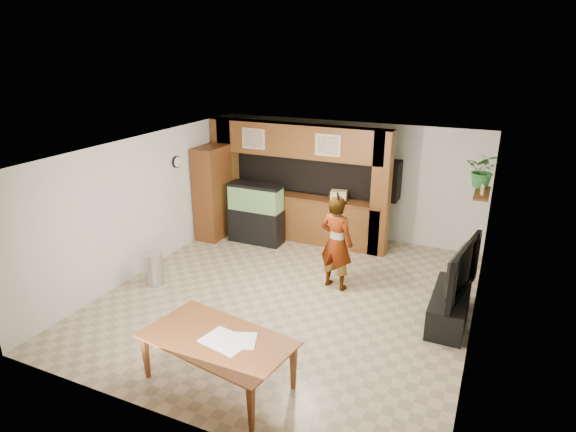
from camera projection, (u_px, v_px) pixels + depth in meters
The scene contains 21 objects.
floor at pixel (289, 296), 8.45m from camera, with size 6.50×6.50×0.00m, color tan.
ceiling at pixel (289, 150), 7.58m from camera, with size 6.50×6.50×0.00m, color white.
wall_back at pixel (348, 180), 10.80m from camera, with size 6.00×6.00×0.00m, color beige.
wall_left at pixel (146, 204), 9.18m from camera, with size 6.50×6.50×0.00m, color beige.
wall_right at pixel (481, 258), 6.85m from camera, with size 6.50×6.50×0.00m, color beige.
partition at pixel (299, 181), 10.64m from camera, with size 4.20×0.99×2.60m.
wall_clock at pixel (177, 162), 9.82m from camera, with size 0.05×0.25×0.25m.
wall_shelf at pixel (482, 193), 8.45m from camera, with size 0.25×0.90×0.04m, color brown.
pantry_cabinet at pixel (213, 193), 10.74m from camera, with size 0.52×0.85×2.08m, color brown.
trash_can at pixel (154, 269), 8.76m from camera, with size 0.34×0.34×0.62m, color #B2B2B7.
aquarium at pixel (256, 214), 10.56m from camera, with size 1.20×0.45×1.33m.
tv_stand at pixel (449, 307), 7.61m from camera, with size 0.54×1.47×0.49m, color black.
television at pixel (454, 268), 7.39m from camera, with size 1.49×0.20×0.86m, color black.
photo_frame at pixel (482, 190), 8.25m from camera, with size 0.03×0.14×0.18m, color tan.
potted_plant at pixel (484, 170), 8.61m from camera, with size 0.57×0.50×0.64m, color #2D7231.
person at pixel (336, 243), 8.48m from camera, with size 0.63×0.41×1.73m, color #978253.
microphone at pixel (338, 196), 8.02m from camera, with size 0.04×0.04×0.16m, color black.
dining_table at pixel (216, 362), 6.14m from camera, with size 1.92×1.07×0.67m, color brown.
newspaper_a at pixel (225, 341), 6.00m from camera, with size 0.58×0.42×0.01m, color silver.
newspaper_b at pixel (236, 340), 6.01m from camera, with size 0.51×0.37×0.01m, color silver.
counter_box at pixel (339, 196), 10.15m from camera, with size 0.33×0.22×0.22m, color tan.
Camera 1 is at (3.07, -6.83, 4.17)m, focal length 30.00 mm.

